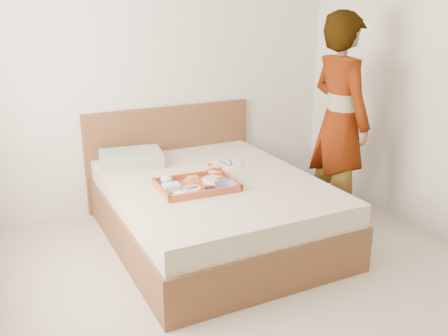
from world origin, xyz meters
name	(u,v)px	position (x,y,z in m)	size (l,w,h in m)	color
ground	(273,301)	(0.00, 0.00, 0.00)	(3.50, 4.00, 0.01)	beige
wall_back	(162,69)	(0.00, 2.00, 1.30)	(3.50, 0.01, 2.60)	silver
bed	(213,210)	(0.04, 1.00, 0.27)	(1.65, 2.00, 0.53)	brown
headboard	(170,154)	(0.04, 1.97, 0.47)	(1.65, 0.06, 0.95)	brown
pillow	(131,158)	(-0.44, 1.65, 0.59)	(0.52, 0.36, 0.13)	#89A282
tray	(197,185)	(-0.16, 0.88, 0.56)	(0.59, 0.43, 0.05)	#B14A27
prawn_plate	(215,180)	(0.02, 0.93, 0.55)	(0.20, 0.20, 0.01)	white
navy_bowl_big	(226,186)	(0.02, 0.74, 0.57)	(0.17, 0.17, 0.04)	navy
sauce_dish	(210,190)	(-0.12, 0.72, 0.56)	(0.09, 0.09, 0.03)	black
meat_plate	(191,188)	(-0.22, 0.84, 0.55)	(0.15, 0.15, 0.01)	white
bread_plate	(193,180)	(-0.13, 1.01, 0.55)	(0.14, 0.14, 0.01)	orange
salad_bowl	(167,182)	(-0.35, 1.02, 0.57)	(0.13, 0.13, 0.04)	navy
plastic_tub	(171,187)	(-0.37, 0.88, 0.57)	(0.12, 0.10, 0.05)	silver
cheese_round	(179,194)	(-0.35, 0.75, 0.56)	(0.09, 0.09, 0.03)	white
dinner_plate	(228,164)	(0.32, 1.29, 0.54)	(0.26, 0.26, 0.01)	white
person	(340,121)	(1.19, 0.88, 0.92)	(0.67, 0.44, 1.84)	beige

